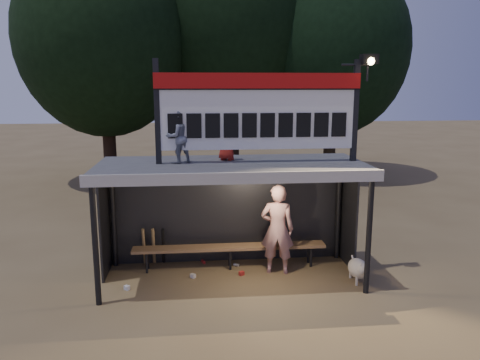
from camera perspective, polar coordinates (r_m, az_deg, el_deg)
ground at (r=9.46m, az=-0.99°, el=-11.87°), size 80.00×80.00×0.00m
player at (r=9.45m, az=4.57°, el=-6.00°), size 0.74×0.56×1.83m
child_a at (r=8.75m, az=-7.58°, el=5.23°), size 0.60×0.56×0.98m
child_b at (r=9.04m, az=-1.62°, el=5.08°), size 0.49×0.44×0.84m
dugout_shelter at (r=9.13m, az=-1.15°, el=-0.55°), size 5.10×2.08×2.32m
scoreboard_assembly at (r=8.75m, az=2.63°, el=8.69°), size 4.10×0.27×1.99m
bench at (r=9.81m, az=-1.26°, el=-8.28°), size 4.00×0.35×0.48m
tree_left at (r=19.03m, az=-16.29°, el=16.35°), size 6.46×6.46×9.27m
tree_mid at (r=20.37m, az=-0.87°, el=18.28°), size 7.22×7.22×10.36m
tree_right at (r=20.04m, az=11.30°, el=15.38°), size 6.08×6.08×8.72m
dog at (r=9.45m, az=14.27°, el=-10.43°), size 0.36×0.81×0.49m
bats at (r=10.08m, az=-10.49°, el=-7.94°), size 0.48×0.33×0.84m
litter at (r=9.65m, az=-4.76°, el=-11.18°), size 2.32×1.31×0.08m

